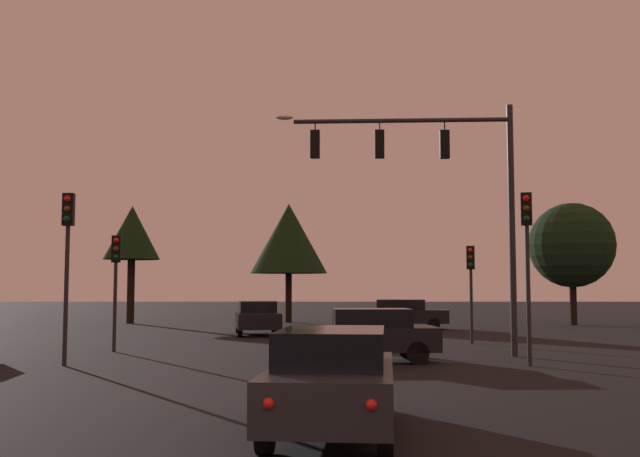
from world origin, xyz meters
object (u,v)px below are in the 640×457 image
(car_nearside_lane, at_px, (333,379))
(car_far_lane, at_px, (258,317))
(tree_behind_sign, at_px, (572,245))
(tree_left_far, at_px, (132,234))
(car_crossing_left, at_px, (368,334))
(traffic_light_far_side, at_px, (68,244))
(traffic_light_corner_left, at_px, (471,274))
(tree_center_horizon, at_px, (289,239))
(traffic_light_corner_right, at_px, (528,243))
(traffic_light_median, at_px, (116,269))
(traffic_signal_mast_arm, at_px, (438,175))
(car_parked_lot, at_px, (404,314))

(car_nearside_lane, bearing_deg, car_far_lane, 97.61)
(tree_behind_sign, bearing_deg, tree_left_far, 175.83)
(car_far_lane, height_order, tree_left_far, tree_left_far)
(car_nearside_lane, height_order, car_crossing_left, same)
(traffic_light_far_side, distance_m, tree_left_far, 24.31)
(traffic_light_corner_left, height_order, car_nearside_lane, traffic_light_corner_left)
(car_crossing_left, distance_m, tree_center_horizon, 24.55)
(traffic_light_corner_left, relative_size, traffic_light_corner_right, 0.79)
(traffic_light_corner_right, height_order, tree_behind_sign, tree_behind_sign)
(car_crossing_left, bearing_deg, traffic_light_corner_right, -14.80)
(traffic_light_median, xyz_separation_m, car_nearside_lane, (7.03, -13.75, -1.96))
(tree_behind_sign, bearing_deg, traffic_light_corner_left, -121.92)
(traffic_signal_mast_arm, distance_m, traffic_light_corner_left, 6.29)
(car_nearside_lane, bearing_deg, tree_left_far, 109.12)
(car_crossing_left, height_order, car_far_lane, same)
(traffic_light_corner_left, height_order, car_parked_lot, traffic_light_corner_left)
(car_crossing_left, relative_size, tree_left_far, 0.59)
(traffic_light_corner_right, bearing_deg, traffic_signal_mast_arm, 123.99)
(car_parked_lot, bearing_deg, car_crossing_left, -99.86)
(traffic_light_corner_right, bearing_deg, tree_left_far, 125.45)
(car_far_lane, xyz_separation_m, tree_center_horizon, (0.91, 11.69, 4.35))
(traffic_light_median, height_order, traffic_light_far_side, traffic_light_far_side)
(traffic_light_corner_left, distance_m, traffic_light_median, 13.12)
(tree_center_horizon, bearing_deg, tree_behind_sign, -10.61)
(traffic_light_corner_right, height_order, traffic_light_far_side, traffic_light_corner_right)
(traffic_light_far_side, relative_size, tree_center_horizon, 0.65)
(car_crossing_left, relative_size, tree_behind_sign, 0.60)
(car_crossing_left, height_order, tree_left_far, tree_left_far)
(traffic_light_far_side, height_order, car_crossing_left, traffic_light_far_side)
(traffic_light_median, distance_m, traffic_light_far_side, 4.44)
(car_parked_lot, bearing_deg, traffic_light_far_side, -122.17)
(car_nearside_lane, xyz_separation_m, tree_left_far, (-11.50, 33.18, 4.57))
(traffic_light_far_side, relative_size, tree_left_far, 0.67)
(traffic_light_median, xyz_separation_m, car_crossing_left, (8.21, -3.32, -1.96))
(car_parked_lot, bearing_deg, traffic_light_corner_right, -85.56)
(car_nearside_lane, relative_size, car_crossing_left, 1.08)
(traffic_light_median, height_order, tree_left_far, tree_left_far)
(traffic_light_median, relative_size, car_crossing_left, 0.92)
(car_parked_lot, bearing_deg, tree_behind_sign, 21.64)
(traffic_light_median, height_order, car_nearside_lane, traffic_light_median)
(traffic_light_corner_left, xyz_separation_m, tree_behind_sign, (8.70, 13.96, 1.90))
(traffic_light_corner_right, xyz_separation_m, car_parked_lot, (-1.39, 17.97, -2.54))
(traffic_signal_mast_arm, bearing_deg, car_crossing_left, -142.79)
(traffic_light_corner_left, bearing_deg, tree_behind_sign, 58.08)
(traffic_light_corner_right, bearing_deg, car_nearside_lane, -120.64)
(car_far_lane, relative_size, car_parked_lot, 0.93)
(tree_center_horizon, bearing_deg, traffic_signal_mast_arm, -75.69)
(traffic_light_corner_right, relative_size, traffic_light_median, 1.23)
(traffic_light_median, relative_size, tree_behind_sign, 0.55)
(traffic_light_median, relative_size, traffic_light_far_side, 0.82)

